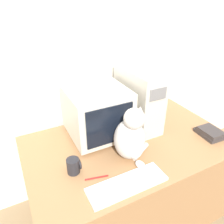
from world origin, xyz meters
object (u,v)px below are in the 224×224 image
object	(u,v)px
keyboard	(127,184)
mug	(74,166)
book_stack	(210,133)
cat	(131,137)
pen	(97,178)
crt_monitor	(97,112)
computer_tower	(138,98)

from	to	relation	value
keyboard	mug	bearing A→B (deg)	134.47
book_stack	mug	world-z (taller)	mug
cat	mug	size ratio (longest dim) A/B	3.83
pen	book_stack	bearing A→B (deg)	0.34
cat	mug	xyz separation A→B (m)	(-0.37, 0.04, -0.11)
pen	crt_monitor	bearing A→B (deg)	65.34
crt_monitor	pen	distance (m)	0.49
computer_tower	keyboard	distance (m)	0.70
cat	book_stack	world-z (taller)	cat
crt_monitor	mug	distance (m)	0.44
keyboard	crt_monitor	bearing A→B (deg)	84.18
book_stack	crt_monitor	bearing A→B (deg)	151.67
crt_monitor	computer_tower	bearing A→B (deg)	-1.18
pen	mug	distance (m)	0.16
pen	keyboard	bearing A→B (deg)	-44.11
computer_tower	pen	world-z (taller)	computer_tower
keyboard	book_stack	distance (m)	0.81
keyboard	mug	size ratio (longest dim) A/B	4.73
cat	book_stack	bearing A→B (deg)	-11.77
keyboard	cat	size ratio (longest dim) A/B	1.23
computer_tower	keyboard	xyz separation A→B (m)	(-0.40, -0.53, -0.22)
cat	pen	distance (m)	0.32
book_stack	mug	distance (m)	1.04
pen	computer_tower	bearing A→B (deg)	36.89
crt_monitor	pen	world-z (taller)	crt_monitor
crt_monitor	keyboard	bearing A→B (deg)	-95.82
crt_monitor	mug	bearing A→B (deg)	-133.97
cat	book_stack	distance (m)	0.68
computer_tower	crt_monitor	bearing A→B (deg)	178.82
crt_monitor	mug	world-z (taller)	crt_monitor
computer_tower	book_stack	size ratio (longest dim) A/B	2.30
pen	mug	world-z (taller)	mug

